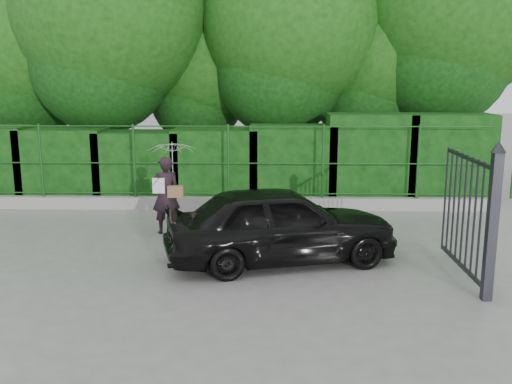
{
  "coord_description": "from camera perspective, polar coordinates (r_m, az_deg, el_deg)",
  "views": [
    {
      "loc": [
        1.36,
        -9.21,
        3.28
      ],
      "look_at": [
        1.14,
        1.3,
        1.1
      ],
      "focal_mm": 40.0,
      "sensor_mm": 36.0,
      "label": 1
    }
  ],
  "objects": [
    {
      "name": "hedge",
      "position": [
        14.93,
        -3.0,
        2.98
      ],
      "size": [
        14.2,
        1.2,
        2.29
      ],
      "color": "black",
      "rests_on": "ground"
    },
    {
      "name": "gate",
      "position": [
        9.32,
        21.51,
        -2.09
      ],
      "size": [
        0.22,
        2.33,
        2.36
      ],
      "color": "#222227",
      "rests_on": "ground"
    },
    {
      "name": "ground",
      "position": [
        9.87,
        -6.85,
        -7.78
      ],
      "size": [
        80.0,
        80.0,
        0.0
      ],
      "primitive_type": "plane",
      "color": "gray"
    },
    {
      "name": "woman",
      "position": [
        11.92,
        -8.56,
        1.88
      ],
      "size": [
        0.98,
        0.99,
        1.92
      ],
      "color": "black",
      "rests_on": "ground"
    },
    {
      "name": "fence",
      "position": [
        13.92,
        -3.52,
        3.09
      ],
      "size": [
        14.13,
        0.06,
        1.8
      ],
      "color": "#184B18",
      "rests_on": "kerb"
    },
    {
      "name": "car",
      "position": [
        10.05,
        2.47,
        -3.22
      ],
      "size": [
        4.34,
        2.61,
        1.38
      ],
      "primitive_type": "imported",
      "rotation": [
        0.0,
        0.0,
        1.83
      ],
      "color": "black",
      "rests_on": "ground"
    },
    {
      "name": "trees",
      "position": [
        17.0,
        0.47,
        16.23
      ],
      "size": [
        17.1,
        6.15,
        8.08
      ],
      "color": "black",
      "rests_on": "ground"
    },
    {
      "name": "kerb",
      "position": [
        14.13,
        -4.36,
        -1.12
      ],
      "size": [
        14.0,
        0.25,
        0.3
      ],
      "primitive_type": "cube",
      "color": "#9E9E99",
      "rests_on": "ground"
    }
  ]
}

